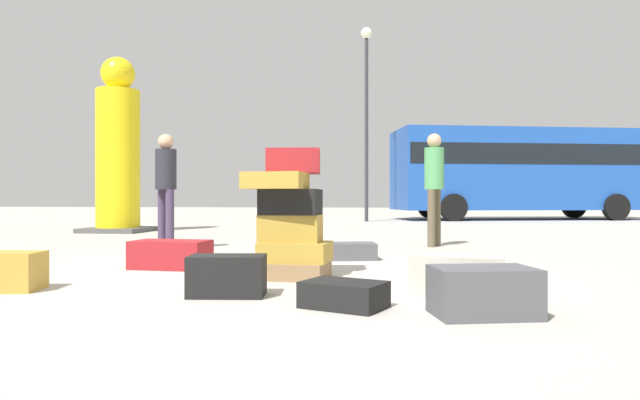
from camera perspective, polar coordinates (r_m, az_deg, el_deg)
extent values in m
plane|color=#ADA89E|center=(5.29, -7.28, -7.89)|extent=(80.00, 80.00, 0.00)
cube|color=olive|center=(5.09, -3.03, -7.32)|extent=(0.71, 0.56, 0.15)
cube|color=#B28C33|center=(5.09, -2.57, -5.43)|extent=(0.66, 0.52, 0.18)
cube|color=#B28C33|center=(5.11, -3.07, -2.97)|extent=(0.56, 0.43, 0.25)
cube|color=black|center=(5.08, -3.07, -0.21)|extent=(0.55, 0.42, 0.24)
cube|color=#B28C33|center=(4.93, -4.69, 2.03)|extent=(0.57, 0.45, 0.15)
cube|color=maroon|center=(5.17, -2.77, 4.05)|extent=(0.54, 0.43, 0.23)
cube|color=black|center=(4.22, -9.69, -7.81)|extent=(0.60, 0.39, 0.31)
cube|color=beige|center=(4.23, 14.15, -7.77)|extent=(0.72, 0.43, 0.31)
cube|color=#4C4C51|center=(6.65, 2.82, -5.36)|extent=(0.76, 0.54, 0.20)
cube|color=#4C4C51|center=(3.61, 16.74, -9.18)|extent=(0.70, 0.55, 0.31)
cube|color=black|center=(3.74, 2.53, -9.85)|extent=(0.63, 0.54, 0.18)
cube|color=#B28C33|center=(5.09, -30.32, -6.46)|extent=(0.64, 0.43, 0.31)
cube|color=maroon|center=(5.99, -15.35, -5.51)|extent=(0.81, 0.48, 0.30)
cylinder|color=#3F334C|center=(8.23, -16.21, -1.97)|extent=(0.12, 0.12, 0.87)
cylinder|color=#3F334C|center=(8.04, -15.44, -2.02)|extent=(0.12, 0.12, 0.87)
cylinder|color=#26262D|center=(8.14, -15.84, 3.10)|extent=(0.30, 0.30, 0.58)
sphere|color=tan|center=(8.17, -15.84, 5.90)|extent=(0.22, 0.22, 0.22)
cylinder|color=brown|center=(8.68, 12.14, -1.82)|extent=(0.12, 0.12, 0.88)
cylinder|color=brown|center=(8.47, 11.59, -1.87)|extent=(0.12, 0.12, 0.88)
cylinder|color=#4C9959|center=(8.58, 11.87, 3.24)|extent=(0.30, 0.30, 0.64)
sphere|color=tan|center=(8.62, 11.87, 6.09)|extent=(0.22, 0.22, 0.22)
cylinder|color=yellow|center=(12.91, -20.38, 3.84)|extent=(0.94, 0.94, 3.15)
sphere|color=yellow|center=(13.18, -20.39, 12.29)|extent=(0.73, 0.73, 0.73)
cube|color=#4C4C4C|center=(12.91, -20.38, -2.93)|extent=(1.32, 1.32, 0.10)
cube|color=#1E4CA5|center=(20.67, 20.06, 2.93)|extent=(9.12, 4.55, 2.80)
cube|color=black|center=(20.70, 20.06, 4.29)|extent=(8.95, 4.53, 0.70)
cylinder|color=black|center=(23.12, 25.04, -0.59)|extent=(0.93, 0.46, 0.90)
cylinder|color=black|center=(21.02, 28.57, -0.67)|extent=(0.93, 0.46, 0.90)
cylinder|color=black|center=(20.75, 11.44, -0.66)|extent=(0.93, 0.46, 0.90)
cylinder|color=black|center=(18.38, 13.79, -0.77)|extent=(0.93, 0.46, 0.90)
cylinder|color=#333338|center=(17.85, 4.88, 7.40)|extent=(0.12, 0.12, 5.99)
sphere|color=#F2F2CC|center=(18.51, 4.89, 17.01)|extent=(0.36, 0.36, 0.36)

